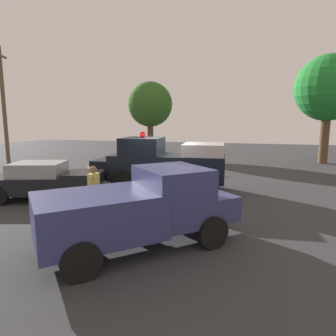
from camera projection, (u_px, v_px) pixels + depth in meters
name	position (u px, v px, depth m)	size (l,w,h in m)	color
ground_plane	(167.00, 190.00, 13.00)	(60.00, 60.00, 0.00)	#333335
vintage_fire_truck	(163.00, 163.00, 12.90)	(6.12, 2.78, 2.59)	black
classic_hot_rod	(48.00, 180.00, 11.46)	(4.71, 3.04, 1.46)	black
parked_pickup	(140.00, 207.00, 7.02)	(4.71, 4.62, 1.90)	black
lawn_chair_near_truck	(147.00, 196.00, 9.69)	(0.52, 0.50, 1.02)	#B7BABF
spectator_seated	(148.00, 192.00, 9.80)	(0.40, 0.54, 1.29)	#383842
spectator_standing	(94.00, 188.00, 9.13)	(0.34, 0.65, 1.68)	#2D334C
oak_tree_right	(150.00, 105.00, 25.51)	(3.88, 3.88, 6.45)	brown
oak_tree_distant	(328.00, 89.00, 20.63)	(4.63, 4.63, 7.69)	brown
utility_pole	(4.00, 105.00, 19.97)	(0.63, 1.66, 8.00)	brown
traffic_cone	(214.00, 169.00, 16.79)	(0.40, 0.40, 0.64)	orange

